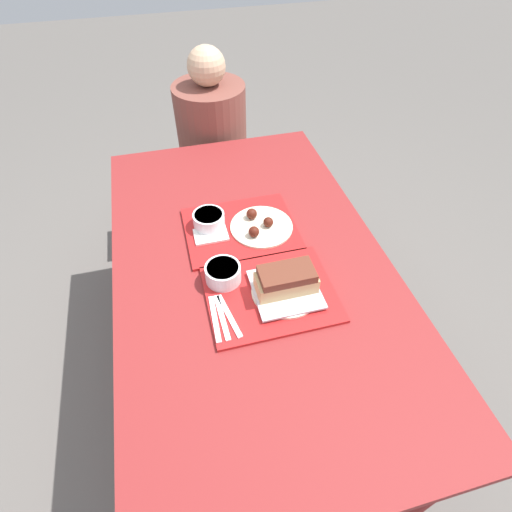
# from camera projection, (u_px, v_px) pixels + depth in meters

# --- Properties ---
(ground_plane) EXTENTS (12.00, 12.00, 0.00)m
(ground_plane) POSITION_uv_depth(u_px,v_px,m) (253.00, 369.00, 1.94)
(ground_plane) COLOR #605B56
(picnic_table) EXTENTS (0.94, 1.61, 0.77)m
(picnic_table) POSITION_uv_depth(u_px,v_px,m) (251.00, 278.00, 1.45)
(picnic_table) COLOR maroon
(picnic_table) RESTS_ON ground_plane
(picnic_bench_far) EXTENTS (0.89, 0.28, 0.43)m
(picnic_bench_far) POSITION_uv_depth(u_px,v_px,m) (210.00, 185.00, 2.36)
(picnic_bench_far) COLOR maroon
(picnic_bench_far) RESTS_ON ground_plane
(tray_near) EXTENTS (0.41, 0.33, 0.01)m
(tray_near) POSITION_uv_depth(u_px,v_px,m) (270.00, 294.00, 1.28)
(tray_near) COLOR red
(tray_near) RESTS_ON picnic_table
(tray_far) EXTENTS (0.41, 0.33, 0.01)m
(tray_far) POSITION_uv_depth(u_px,v_px,m) (241.00, 229.00, 1.49)
(tray_far) COLOR red
(tray_far) RESTS_ON picnic_table
(bowl_coleslaw_near) EXTENTS (0.12, 0.12, 0.06)m
(bowl_coleslaw_near) POSITION_uv_depth(u_px,v_px,m) (223.00, 273.00, 1.29)
(bowl_coleslaw_near) COLOR silver
(bowl_coleslaw_near) RESTS_ON tray_near
(brisket_sandwich_plate) EXTENTS (0.22, 0.22, 0.10)m
(brisket_sandwich_plate) POSITION_uv_depth(u_px,v_px,m) (286.00, 283.00, 1.25)
(brisket_sandwich_plate) COLOR beige
(brisket_sandwich_plate) RESTS_ON tray_near
(plastic_fork_near) EXTENTS (0.02, 0.17, 0.00)m
(plastic_fork_near) POSITION_uv_depth(u_px,v_px,m) (222.00, 317.00, 1.20)
(plastic_fork_near) COLOR white
(plastic_fork_near) RESTS_ON tray_near
(plastic_knife_near) EXTENTS (0.05, 0.17, 0.00)m
(plastic_knife_near) POSITION_uv_depth(u_px,v_px,m) (229.00, 316.00, 1.21)
(plastic_knife_near) COLOR white
(plastic_knife_near) RESTS_ON tray_near
(plastic_spoon_near) EXTENTS (0.02, 0.17, 0.00)m
(plastic_spoon_near) POSITION_uv_depth(u_px,v_px,m) (215.00, 319.00, 1.20)
(plastic_spoon_near) COLOR white
(plastic_spoon_near) RESTS_ON tray_near
(condiment_packet) EXTENTS (0.04, 0.03, 0.01)m
(condiment_packet) POSITION_uv_depth(u_px,v_px,m) (266.00, 275.00, 1.32)
(condiment_packet) COLOR teal
(condiment_packet) RESTS_ON tray_near
(bowl_coleslaw_far) EXTENTS (0.12, 0.12, 0.06)m
(bowl_coleslaw_far) POSITION_uv_depth(u_px,v_px,m) (209.00, 220.00, 1.47)
(bowl_coleslaw_far) COLOR silver
(bowl_coleslaw_far) RESTS_ON tray_far
(wings_plate_far) EXTENTS (0.23, 0.23, 0.05)m
(wings_plate_far) POSITION_uv_depth(u_px,v_px,m) (260.00, 225.00, 1.48)
(wings_plate_far) COLOR beige
(wings_plate_far) RESTS_ON tray_far
(napkin_far) EXTENTS (0.12, 0.09, 0.01)m
(napkin_far) POSITION_uv_depth(u_px,v_px,m) (211.00, 235.00, 1.45)
(napkin_far) COLOR white
(napkin_far) RESTS_ON tray_far
(person_seated_across) EXTENTS (0.37, 0.37, 0.70)m
(person_seated_across) POSITION_uv_depth(u_px,v_px,m) (212.00, 129.00, 2.11)
(person_seated_across) COLOR brown
(person_seated_across) RESTS_ON picnic_bench_far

